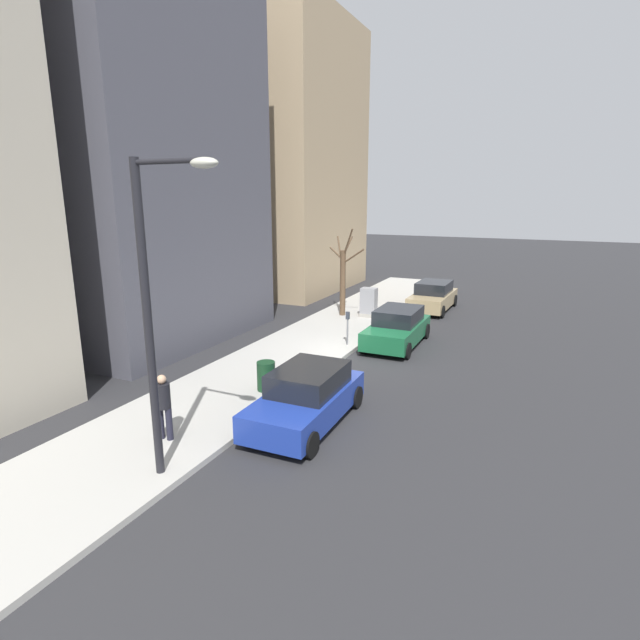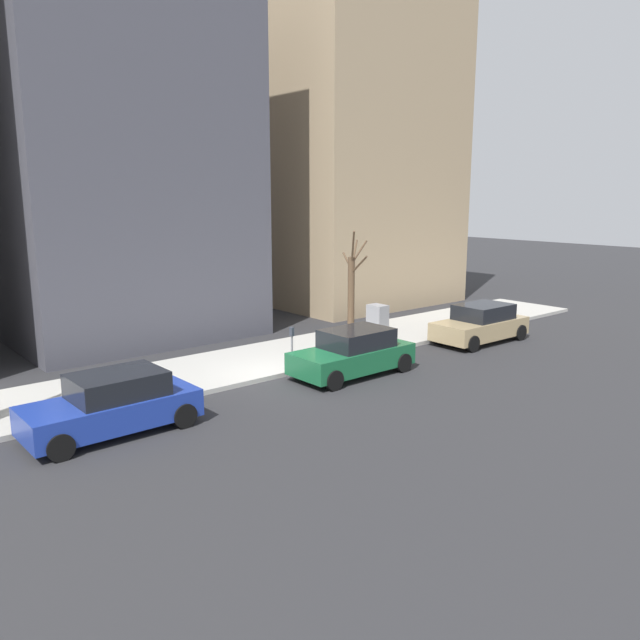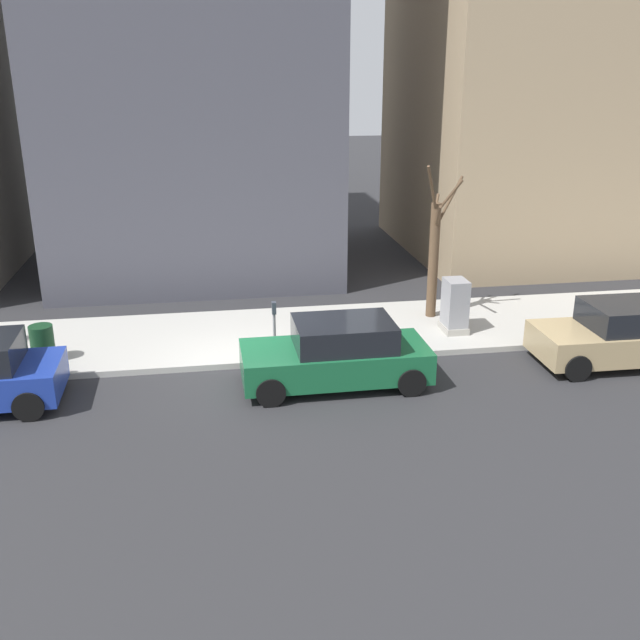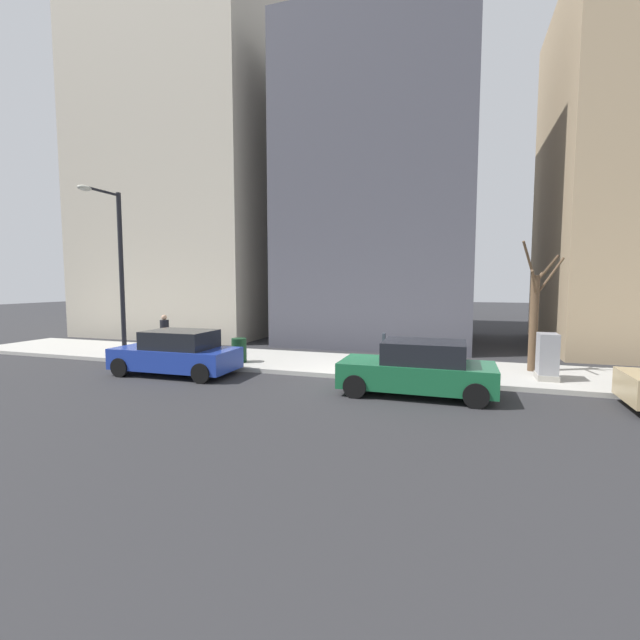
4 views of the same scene
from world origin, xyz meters
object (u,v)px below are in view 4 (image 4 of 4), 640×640
streetlamp (116,260)px  trash_bin (239,350)px  office_block_center (383,195)px  bare_tree (534,316)px  office_tower_right (200,144)px  parked_car_blue (177,353)px  parking_meter (384,349)px  pedestrian_near_meter (165,332)px  utility_box (547,357)px  parked_car_green (418,369)px

streetlamp → trash_bin: (0.62, -5.02, -3.42)m
trash_bin → office_block_center: size_ratio=0.06×
bare_tree → office_tower_right: 22.57m
bare_tree → parked_car_blue: bearing=107.9°
parked_car_blue → streetlamp: (1.40, 3.76, 3.28)m
trash_bin → streetlamp: bearing=97.0°
bare_tree → trash_bin: bearing=99.4°
parking_meter → pedestrian_near_meter: pedestrian_near_meter is taller
parked_car_blue → parking_meter: size_ratio=3.13×
parked_car_blue → office_block_center: (11.27, -4.98, 7.10)m
pedestrian_near_meter → office_block_center: 13.30m
parking_meter → pedestrian_near_meter: size_ratio=0.81×
office_block_center → office_tower_right: 12.64m
utility_box → bare_tree: (1.29, 0.21, 1.16)m
trash_bin → office_block_center: 12.32m
parking_meter → pedestrian_near_meter: bearing=83.7°
trash_bin → office_tower_right: 17.28m
utility_box → trash_bin: 10.46m
office_tower_right → parking_meter: bearing=-127.6°
office_tower_right → office_block_center: bearing=-94.1°
parking_meter → office_tower_right: (10.57, 13.74, 10.97)m
parked_car_blue → office_tower_right: bearing=28.9°
utility_box → streetlamp: streetlamp is taller
parked_car_green → office_block_center: 13.76m
parked_car_blue → bare_tree: (3.71, -11.49, 1.27)m
parking_meter → utility_box: 4.98m
parked_car_blue → pedestrian_near_meter: size_ratio=2.55×
parked_car_green → parked_car_blue: (0.11, 8.05, 0.00)m
pedestrian_near_meter → office_block_center: (8.67, -7.51, 6.75)m
streetlamp → parked_car_green: bearing=-97.3°
utility_box → bare_tree: bearing=9.4°
parking_meter → trash_bin: size_ratio=1.50×
trash_bin → office_tower_right: (10.12, 8.20, 11.35)m
parked_car_green → pedestrian_near_meter: (2.72, 10.58, 0.35)m
utility_box → office_block_center: (8.85, 6.73, 6.98)m
office_block_center → bare_tree: bearing=-139.3°
parked_car_blue → utility_box: utility_box is taller
office_block_center → office_tower_right: bearing=85.9°
streetlamp → pedestrian_near_meter: bearing=-45.5°
parked_car_green → bare_tree: 5.30m
bare_tree → trash_bin: 10.47m
parked_car_green → trash_bin: 7.12m
streetlamp → office_block_center: office_block_center is taller
parked_car_green → utility_box: bearing=-55.6°
streetlamp → office_tower_right: (10.73, 3.18, 7.94)m
parked_car_blue → office_tower_right: office_tower_right is taller
parked_car_blue → office_tower_right: (12.13, 6.94, 11.22)m
parked_car_blue → parking_meter: parked_car_blue is taller
streetlamp → bare_tree: streetlamp is taller
parked_car_blue → utility_box: bearing=-79.2°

